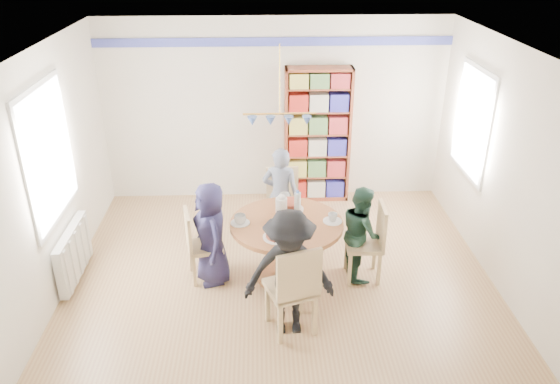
{
  "coord_description": "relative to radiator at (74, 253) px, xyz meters",
  "views": [
    {
      "loc": [
        -0.23,
        -5.2,
        3.78
      ],
      "look_at": [
        0.0,
        0.4,
        1.05
      ],
      "focal_mm": 35.0,
      "sensor_mm": 36.0,
      "label": 1
    }
  ],
  "objects": [
    {
      "name": "chair_left",
      "position": [
        1.46,
        -0.04,
        0.14
      ],
      "size": [
        0.47,
        0.47,
        0.89
      ],
      "color": "#D2B781",
      "rests_on": "ground"
    },
    {
      "name": "person_far",
      "position": [
        2.45,
        0.82,
        0.3
      ],
      "size": [
        0.52,
        0.39,
        1.3
      ],
      "primitive_type": "imported",
      "rotation": [
        0.0,
        0.0,
        2.96
      ],
      "color": "gray",
      "rests_on": "ground"
    },
    {
      "name": "tableware",
      "position": [
        2.46,
        -0.05,
        0.47
      ],
      "size": [
        1.27,
        1.27,
        0.33
      ],
      "color": "white",
      "rests_on": "dining_table"
    },
    {
      "name": "dining_table",
      "position": [
        2.48,
        -0.08,
        0.21
      ],
      "size": [
        1.3,
        1.3,
        0.75
      ],
      "color": "#975E31",
      "rests_on": "ground"
    },
    {
      "name": "chair_right",
      "position": [
        3.47,
        -0.1,
        0.17
      ],
      "size": [
        0.43,
        0.43,
        0.95
      ],
      "color": "#D2B781",
      "rests_on": "ground"
    },
    {
      "name": "chair_near",
      "position": [
        2.51,
        -1.07,
        0.23
      ],
      "size": [
        0.59,
        0.59,
        1.05
      ],
      "color": "#D2B781",
      "rests_on": "ground"
    },
    {
      "name": "chair_far",
      "position": [
        2.49,
        0.92,
        0.18
      ],
      "size": [
        0.44,
        0.44,
        0.96
      ],
      "color": "#D2B781",
      "rests_on": "ground"
    },
    {
      "name": "person_right",
      "position": [
        3.36,
        -0.03,
        0.22
      ],
      "size": [
        0.49,
        0.6,
        1.15
      ],
      "primitive_type": "imported",
      "rotation": [
        0.0,
        0.0,
        1.68
      ],
      "color": "#1A3529",
      "rests_on": "ground"
    },
    {
      "name": "room_shell",
      "position": [
        2.16,
        0.57,
        1.3
      ],
      "size": [
        5.0,
        5.0,
        5.0
      ],
      "color": "white",
      "rests_on": "ground"
    },
    {
      "name": "person_near",
      "position": [
        2.46,
        -1.02,
        0.34
      ],
      "size": [
        0.9,
        0.52,
        1.39
      ],
      "primitive_type": "imported",
      "rotation": [
        0.0,
        0.0,
        0.0
      ],
      "color": "black",
      "rests_on": "ground"
    },
    {
      "name": "bookshelf",
      "position": [
        3.04,
        2.04,
        0.65
      ],
      "size": [
        0.96,
        0.29,
        2.02
      ],
      "color": "brown",
      "rests_on": "ground"
    },
    {
      "name": "person_left",
      "position": [
        1.62,
        -0.08,
        0.27
      ],
      "size": [
        0.58,
        0.71,
        1.25
      ],
      "primitive_type": "imported",
      "rotation": [
        0.0,
        0.0,
        -1.23
      ],
      "color": "#1D1B3D",
      "rests_on": "ground"
    },
    {
      "name": "radiator",
      "position": [
        0.0,
        0.0,
        0.0
      ],
      "size": [
        0.12,
        1.0,
        0.6
      ],
      "color": "silver",
      "rests_on": "ground"
    },
    {
      "name": "ground",
      "position": [
        2.42,
        -0.3,
        -0.35
      ],
      "size": [
        5.0,
        5.0,
        0.0
      ],
      "primitive_type": "plane",
      "color": "tan"
    }
  ]
}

